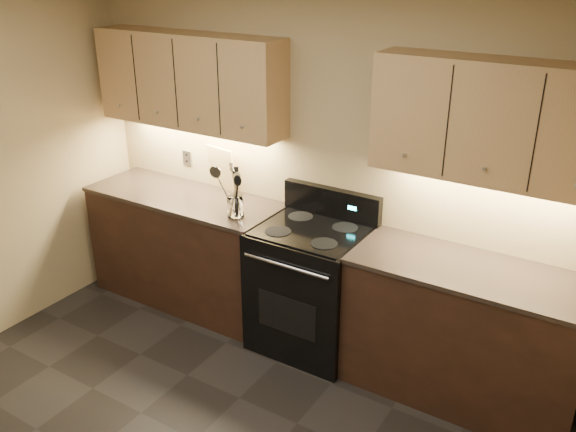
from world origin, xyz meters
name	(u,v)px	position (x,y,z in m)	size (l,w,h in m)	color
wall_back	(326,164)	(0.00, 2.00, 1.30)	(4.00, 0.04, 2.60)	tan
counter_left	(187,248)	(-1.10, 1.70, 0.47)	(1.62, 0.62, 0.93)	black
counter_right	(463,333)	(1.18, 1.70, 0.47)	(1.46, 0.62, 0.93)	black
stove	(311,286)	(0.08, 1.68, 0.48)	(0.76, 0.68, 1.14)	black
upper_cab_left	(189,81)	(-1.10, 1.85, 1.80)	(1.60, 0.30, 0.70)	#A68853
upper_cab_right	(498,122)	(1.18, 1.85, 1.80)	(1.44, 0.30, 0.70)	#A68853
outlet_plate	(187,158)	(-1.30, 1.99, 1.12)	(0.09, 0.01, 0.12)	#B2B5BA
utensil_crock	(235,207)	(-0.50, 1.59, 1.00)	(0.16, 0.16, 0.15)	white
cutting_board	(222,169)	(-0.91, 1.96, 1.11)	(0.28, 0.02, 0.36)	#DDC177
wooden_spoon	(231,193)	(-0.53, 1.57, 1.11)	(0.06, 0.06, 0.32)	#DDC177
black_spoon	(235,192)	(-0.51, 1.60, 1.11)	(0.06, 0.06, 0.32)	black
black_turner	(235,192)	(-0.49, 1.57, 1.13)	(0.08, 0.08, 0.36)	black
steel_spatula	(239,190)	(-0.47, 1.58, 1.14)	(0.08, 0.08, 0.39)	silver
steel_skimmer	(236,191)	(-0.49, 1.57, 1.13)	(0.09, 0.09, 0.37)	silver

